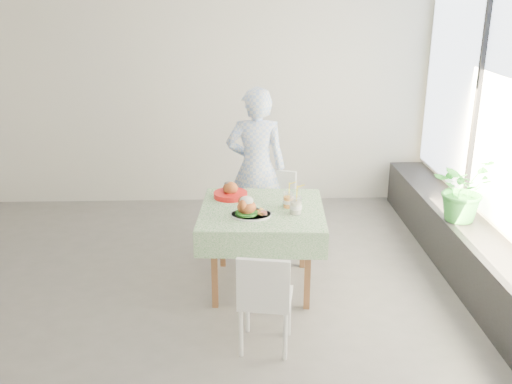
{
  "coord_description": "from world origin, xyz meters",
  "views": [
    {
      "loc": [
        0.7,
        -4.32,
        2.49
      ],
      "look_at": [
        0.86,
        0.28,
        0.87
      ],
      "focal_mm": 40.0,
      "sensor_mm": 36.0,
      "label": 1
    }
  ],
  "objects_px": {
    "cafe_table": "(262,238)",
    "diner": "(256,168)",
    "chair_near": "(266,318)",
    "juice_cup_orange": "(288,201)",
    "potted_plant": "(463,188)",
    "chair_far": "(272,226)",
    "main_dish": "(249,210)"
  },
  "relations": [
    {
      "from": "cafe_table",
      "to": "diner",
      "type": "relative_size",
      "value": 0.67
    },
    {
      "from": "cafe_table",
      "to": "diner",
      "type": "distance_m",
      "value": 0.98
    },
    {
      "from": "chair_near",
      "to": "juice_cup_orange",
      "type": "xyz_separation_m",
      "value": [
        0.24,
        0.94,
        0.56
      ]
    },
    {
      "from": "chair_near",
      "to": "potted_plant",
      "type": "height_order",
      "value": "potted_plant"
    },
    {
      "from": "chair_far",
      "to": "juice_cup_orange",
      "type": "height_order",
      "value": "juice_cup_orange"
    },
    {
      "from": "cafe_table",
      "to": "chair_near",
      "type": "relative_size",
      "value": 1.41
    },
    {
      "from": "cafe_table",
      "to": "juice_cup_orange",
      "type": "distance_m",
      "value": 0.41
    },
    {
      "from": "chair_far",
      "to": "main_dish",
      "type": "height_order",
      "value": "main_dish"
    },
    {
      "from": "main_dish",
      "to": "chair_near",
      "type": "bearing_deg",
      "value": -82.22
    },
    {
      "from": "cafe_table",
      "to": "juice_cup_orange",
      "type": "height_order",
      "value": "juice_cup_orange"
    },
    {
      "from": "potted_plant",
      "to": "juice_cup_orange",
      "type": "bearing_deg",
      "value": -170.46
    },
    {
      "from": "chair_far",
      "to": "potted_plant",
      "type": "height_order",
      "value": "potted_plant"
    },
    {
      "from": "main_dish",
      "to": "juice_cup_orange",
      "type": "xyz_separation_m",
      "value": [
        0.34,
        0.19,
        0.01
      ]
    },
    {
      "from": "chair_far",
      "to": "chair_near",
      "type": "xyz_separation_m",
      "value": [
        -0.15,
        -1.7,
        -0.01
      ]
    },
    {
      "from": "chair_near",
      "to": "potted_plant",
      "type": "xyz_separation_m",
      "value": [
        1.86,
        1.21,
        0.56
      ]
    },
    {
      "from": "chair_far",
      "to": "potted_plant",
      "type": "bearing_deg",
      "value": -15.93
    },
    {
      "from": "diner",
      "to": "juice_cup_orange",
      "type": "relative_size",
      "value": 6.15
    },
    {
      "from": "chair_far",
      "to": "chair_near",
      "type": "height_order",
      "value": "chair_far"
    },
    {
      "from": "diner",
      "to": "juice_cup_orange",
      "type": "distance_m",
      "value": 0.94
    },
    {
      "from": "diner",
      "to": "main_dish",
      "type": "height_order",
      "value": "diner"
    },
    {
      "from": "chair_far",
      "to": "juice_cup_orange",
      "type": "bearing_deg",
      "value": -83.45
    },
    {
      "from": "diner",
      "to": "main_dish",
      "type": "distance_m",
      "value": 1.09
    },
    {
      "from": "chair_far",
      "to": "main_dish",
      "type": "bearing_deg",
      "value": -105.09
    },
    {
      "from": "cafe_table",
      "to": "chair_far",
      "type": "relative_size",
      "value": 1.37
    },
    {
      "from": "juice_cup_orange",
      "to": "chair_near",
      "type": "bearing_deg",
      "value": -104.24
    },
    {
      "from": "juice_cup_orange",
      "to": "main_dish",
      "type": "bearing_deg",
      "value": -151.38
    },
    {
      "from": "chair_far",
      "to": "cafe_table",
      "type": "bearing_deg",
      "value": -100.17
    },
    {
      "from": "chair_far",
      "to": "juice_cup_orange",
      "type": "relative_size",
      "value": 3.01
    },
    {
      "from": "diner",
      "to": "main_dish",
      "type": "relative_size",
      "value": 4.87
    },
    {
      "from": "chair_far",
      "to": "diner",
      "type": "relative_size",
      "value": 0.49
    },
    {
      "from": "main_dish",
      "to": "potted_plant",
      "type": "bearing_deg",
      "value": 13.16
    },
    {
      "from": "juice_cup_orange",
      "to": "potted_plant",
      "type": "bearing_deg",
      "value": 9.54
    }
  ]
}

